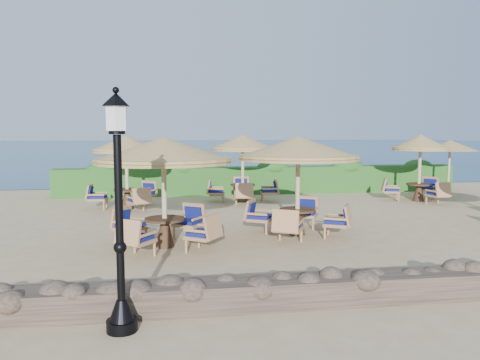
% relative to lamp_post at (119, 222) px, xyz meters
% --- Properties ---
extents(ground, '(120.00, 120.00, 0.00)m').
position_rel_lamp_post_xyz_m(ground, '(4.80, 6.80, -1.55)').
color(ground, tan).
rests_on(ground, ground).
extents(sea, '(160.00, 160.00, 0.00)m').
position_rel_lamp_post_xyz_m(sea, '(4.80, 76.80, -1.55)').
color(sea, navy).
rests_on(sea, ground).
extents(hedge, '(18.00, 0.90, 1.20)m').
position_rel_lamp_post_xyz_m(hedge, '(4.80, 14.00, -0.95)').
color(hedge, '#1D4D19').
rests_on(hedge, ground).
extents(stone_wall, '(15.00, 0.65, 0.44)m').
position_rel_lamp_post_xyz_m(stone_wall, '(4.80, 0.60, -1.33)').
color(stone_wall, brown).
rests_on(stone_wall, ground).
extents(lamp_post, '(0.44, 0.44, 3.31)m').
position_rel_lamp_post_xyz_m(lamp_post, '(0.00, 0.00, 0.00)').
color(lamp_post, black).
rests_on(lamp_post, ground).
extents(extra_parasol, '(2.30, 2.30, 2.41)m').
position_rel_lamp_post_xyz_m(extra_parasol, '(12.60, 12.00, 0.62)').
color(extra_parasol, '#C5B38B').
rests_on(extra_parasol, ground).
extents(cafe_set_0, '(3.31, 3.31, 2.65)m').
position_rel_lamp_post_xyz_m(cafe_set_0, '(0.56, 4.76, 0.38)').
color(cafe_set_0, '#C5B38B').
rests_on(cafe_set_0, ground).
extents(cafe_set_1, '(3.26, 3.26, 2.65)m').
position_rel_lamp_post_xyz_m(cafe_set_1, '(4.08, 5.57, 0.37)').
color(cafe_set_1, '#C5B38B').
rests_on(cafe_set_1, ground).
extents(cafe_set_3, '(2.61, 2.77, 2.65)m').
position_rel_lamp_post_xyz_m(cafe_set_3, '(-0.84, 10.66, 0.24)').
color(cafe_set_3, '#C5B38B').
rests_on(cafe_set_3, ground).
extents(cafe_set_4, '(2.86, 2.86, 2.65)m').
position_rel_lamp_post_xyz_m(cafe_set_4, '(3.54, 11.65, 0.20)').
color(cafe_set_4, '#C5B38B').
rests_on(cafe_set_4, ground).
extents(cafe_set_5, '(2.73, 2.61, 2.65)m').
position_rel_lamp_post_xyz_m(cafe_set_5, '(10.53, 10.76, 0.19)').
color(cafe_set_5, '#C5B38B').
rests_on(cafe_set_5, ground).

